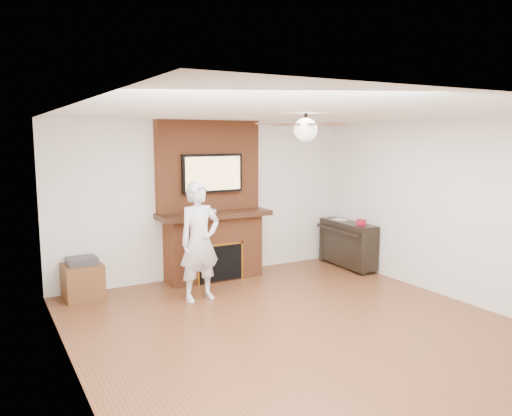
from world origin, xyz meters
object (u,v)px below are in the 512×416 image
person (200,242)px  piano (347,243)px  fireplace (212,216)px  side_table (83,279)px

person → piano: bearing=1.3°
fireplace → person: fireplace is taller
person → piano: 2.96m
piano → fireplace: bearing=169.4°
fireplace → side_table: 2.14m
side_table → piano: (4.32, -0.48, 0.15)m
fireplace → person: bearing=-123.1°
person → side_table: size_ratio=2.80×
side_table → piano: bearing=-8.8°
fireplace → piano: size_ratio=2.04×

